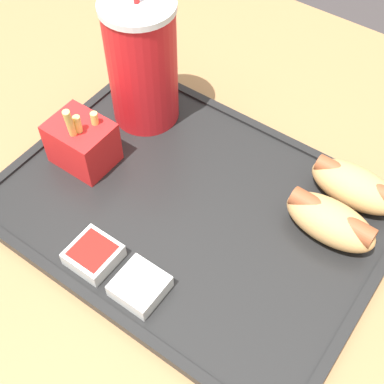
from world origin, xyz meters
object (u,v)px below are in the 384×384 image
object	(u,v)px
fries_carton	(82,142)
sauce_cup_mayo	(140,286)
hot_dog_far	(354,186)
hot_dog_near	(330,221)
sauce_cup_ketchup	(93,255)
soda_cup	(142,63)

from	to	relation	value
fries_carton	sauce_cup_mayo	size ratio (longest dim) A/B	2.02
hot_dog_far	hot_dog_near	distance (m)	0.06
fries_carton	hot_dog_far	bearing A→B (deg)	24.93
hot_dog_far	hot_dog_near	world-z (taller)	same
sauce_cup_mayo	sauce_cup_ketchup	distance (m)	0.07
fries_carton	sauce_cup_mayo	bearing A→B (deg)	-30.84
soda_cup	hot_dog_near	distance (m)	0.31
hot_dog_far	sauce_cup_ketchup	world-z (taller)	hot_dog_far
hot_dog_far	sauce_cup_ketchup	distance (m)	0.32
soda_cup	fries_carton	xyz separation A→B (m)	(-0.01, -0.11, -0.06)
soda_cup	hot_dog_near	size ratio (longest dim) A/B	1.88
soda_cup	sauce_cup_mayo	world-z (taller)	soda_cup
soda_cup	sauce_cup_ketchup	world-z (taller)	soda_cup
soda_cup	sauce_cup_ketchup	xyz separation A→B (m)	(0.10, -0.22, -0.08)
soda_cup	hot_dog_near	world-z (taller)	soda_cup
fries_carton	soda_cup	bearing A→B (deg)	84.47
sauce_cup_mayo	soda_cup	bearing A→B (deg)	127.27
soda_cup	sauce_cup_mayo	xyz separation A→B (m)	(0.17, -0.22, -0.08)
soda_cup	sauce_cup_mayo	distance (m)	0.29
hot_dog_far	fries_carton	size ratio (longest dim) A/B	1.06
soda_cup	hot_dog_near	xyz separation A→B (m)	(0.30, -0.03, -0.06)
hot_dog_far	sauce_cup_ketchup	bearing A→B (deg)	-128.34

